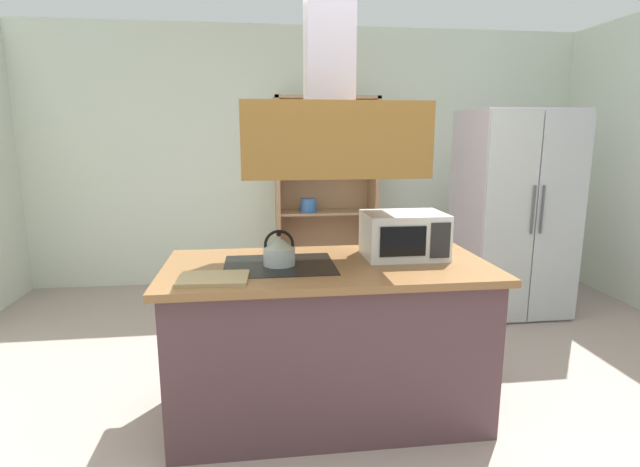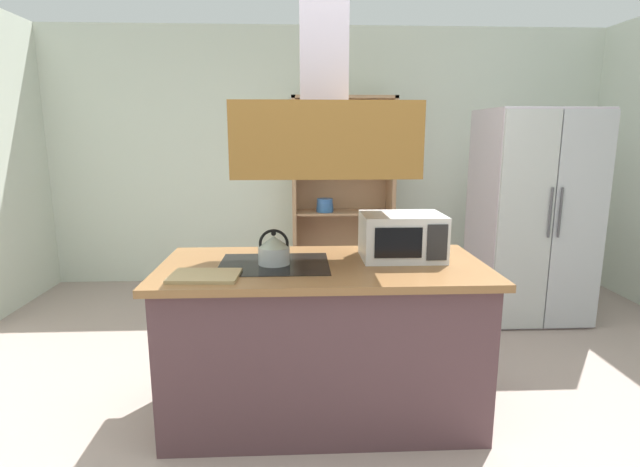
# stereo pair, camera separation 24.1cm
# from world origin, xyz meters

# --- Properties ---
(ground_plane) EXTENTS (7.80, 7.80, 0.00)m
(ground_plane) POSITION_xyz_m (0.00, 0.00, 0.00)
(ground_plane) COLOR #A38E85
(wall_back) EXTENTS (6.00, 0.12, 2.70)m
(wall_back) POSITION_xyz_m (0.00, 3.00, 1.35)
(wall_back) COLOR silver
(wall_back) RESTS_ON ground
(kitchen_island) EXTENTS (1.80, 0.87, 0.90)m
(kitchen_island) POSITION_xyz_m (-0.19, 0.24, 0.45)
(kitchen_island) COLOR #50353A
(kitchen_island) RESTS_ON ground
(range_hood) EXTENTS (0.90, 0.70, 1.30)m
(range_hood) POSITION_xyz_m (-0.19, 0.24, 1.70)
(range_hood) COLOR brown
(refrigerator) EXTENTS (0.90, 0.77, 1.81)m
(refrigerator) POSITION_xyz_m (1.71, 1.73, 0.91)
(refrigerator) COLOR #BCB2BD
(refrigerator) RESTS_ON ground
(dish_cabinet) EXTENTS (1.06, 0.40, 1.98)m
(dish_cabinet) POSITION_xyz_m (0.15, 2.78, 0.88)
(dish_cabinet) COLOR #A67E59
(dish_cabinet) RESTS_ON ground
(kettle) EXTENTS (0.17, 0.17, 0.20)m
(kettle) POSITION_xyz_m (-0.46, 0.24, 0.98)
(kettle) COLOR #B9BFC2
(kettle) RESTS_ON kitchen_island
(cutting_board) EXTENTS (0.35, 0.26, 0.02)m
(cutting_board) POSITION_xyz_m (-0.79, 0.00, 0.91)
(cutting_board) COLOR tan
(cutting_board) RESTS_ON kitchen_island
(microwave) EXTENTS (0.46, 0.35, 0.26)m
(microwave) POSITION_xyz_m (0.27, 0.34, 1.03)
(microwave) COLOR silver
(microwave) RESTS_ON kitchen_island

